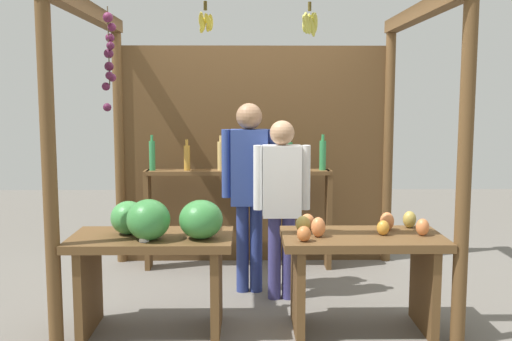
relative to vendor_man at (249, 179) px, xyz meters
name	(u,v)px	position (x,y,z in m)	size (l,w,h in m)	color
ground_plane	(256,294)	(0.05, -0.08, -1.01)	(12.00, 12.00, 0.00)	slate
market_stall	(254,125)	(0.05, 0.41, 0.46)	(2.92, 2.28, 2.49)	brown
fruit_counter_left	(157,245)	(-0.67, -0.93, -0.35)	(1.17, 0.64, 1.01)	brown
fruit_counter_right	(361,259)	(0.82, -0.89, -0.47)	(1.17, 0.64, 0.86)	brown
bottle_shelf_unit	(239,191)	(-0.10, 0.73, -0.21)	(1.87, 0.22, 1.36)	brown
vendor_man	(249,179)	(0.00, 0.00, 0.00)	(0.48, 0.23, 1.67)	navy
vendor_woman	(282,194)	(0.27, -0.20, -0.10)	(0.48, 0.21, 1.53)	#403D7F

